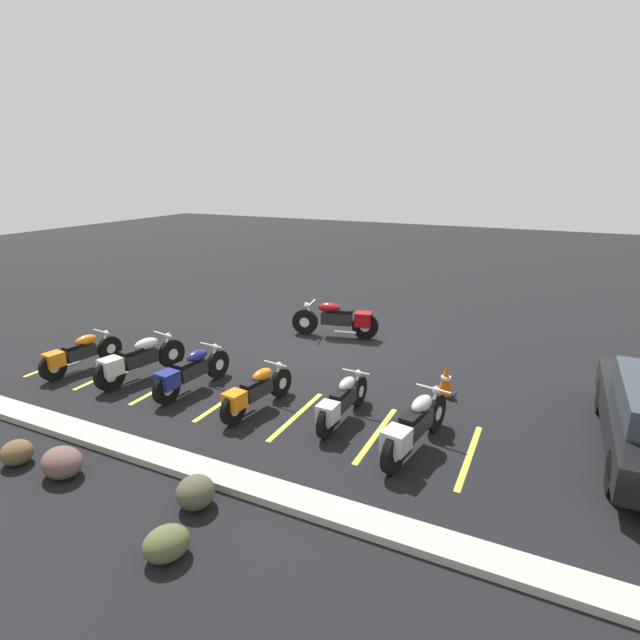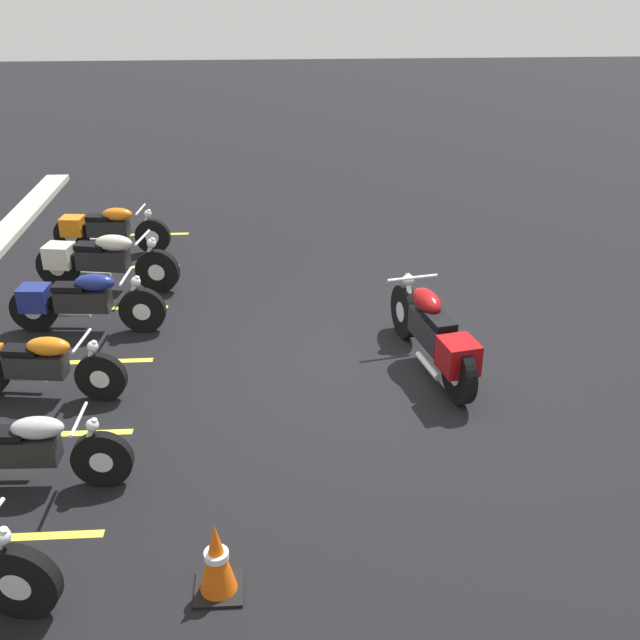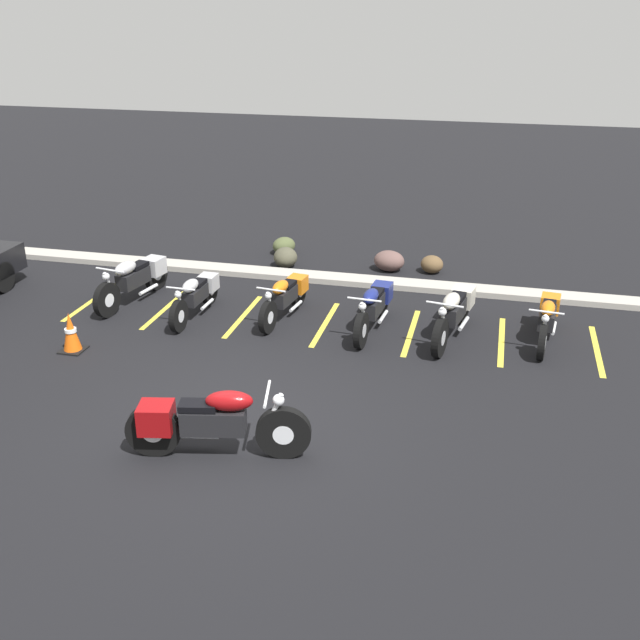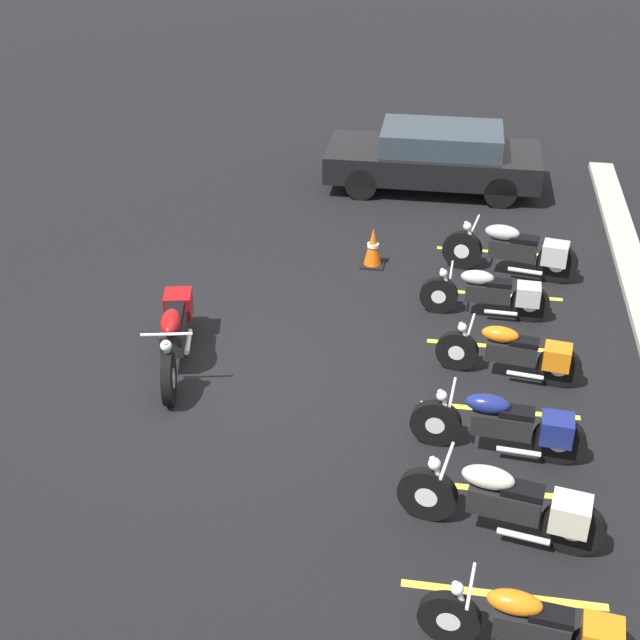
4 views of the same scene
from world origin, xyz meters
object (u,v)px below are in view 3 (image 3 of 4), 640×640
object	(u,v)px
parked_bike_3	(374,306)
parked_bike_5	(547,317)
motorcycle_maroon_featured	(208,422)
landscape_rock_2	(389,261)
landscape_rock_3	(284,246)
landscape_rock_1	(432,264)
traffic_cone	(71,333)
parked_bike_1	(197,294)
parked_bike_4	(454,311)
landscape_rock_0	(285,257)
parked_bike_0	(135,278)
parked_bike_2	(286,296)

from	to	relation	value
parked_bike_3	parked_bike_5	distance (m)	3.05
motorcycle_maroon_featured	landscape_rock_2	xyz separation A→B (m)	(1.17, 7.82, -0.28)
landscape_rock_3	parked_bike_3	bearing A→B (deg)	-53.63
motorcycle_maroon_featured	landscape_rock_1	size ratio (longest dim) A/B	4.81
parked_bike_3	traffic_cone	bearing A→B (deg)	-61.25
parked_bike_1	parked_bike_4	bearing A→B (deg)	94.01
parked_bike_4	landscape_rock_1	distance (m)	3.38
parked_bike_5	landscape_rock_2	xyz separation A→B (m)	(-3.25, 2.98, -0.20)
landscape_rock_0	landscape_rock_3	xyz separation A→B (m)	(-0.30, 0.91, -0.03)
landscape_rock_3	traffic_cone	world-z (taller)	traffic_cone
parked_bike_0	landscape_rock_0	bearing A→B (deg)	148.53
parked_bike_2	landscape_rock_2	xyz separation A→B (m)	(1.49, 3.05, -0.19)
landscape_rock_0	landscape_rock_3	distance (m)	0.96
parked_bike_4	landscape_rock_0	xyz separation A→B (m)	(-3.95, 2.90, -0.25)
parked_bike_0	traffic_cone	bearing A→B (deg)	9.49
parked_bike_4	landscape_rock_1	world-z (taller)	parked_bike_4
motorcycle_maroon_featured	traffic_cone	bearing A→B (deg)	132.74
parked_bike_0	landscape_rock_2	size ratio (longest dim) A/B	3.31
parked_bike_5	landscape_rock_0	xyz separation A→B (m)	(-5.55, 2.68, -0.20)
parked_bike_3	landscape_rock_1	bearing A→B (deg)	172.35
landscape_rock_0	parked_bike_4	bearing A→B (deg)	-36.27
parked_bike_0	parked_bike_3	xyz separation A→B (m)	(4.83, -0.26, -0.03)
motorcycle_maroon_featured	parked_bike_2	bearing A→B (deg)	81.96
parked_bike_4	landscape_rock_0	world-z (taller)	parked_bike_4
parked_bike_3	parked_bike_4	xyz separation A→B (m)	(1.44, 0.01, 0.03)
parked_bike_1	traffic_cone	size ratio (longest dim) A/B	2.87
landscape_rock_2	traffic_cone	bearing A→B (deg)	-130.77
parked_bike_1	landscape_rock_1	bearing A→B (deg)	132.16
landscape_rock_2	landscape_rock_3	bearing A→B (deg)	166.88
landscape_rock_1	landscape_rock_2	bearing A→B (deg)	-174.72
parked_bike_5	landscape_rock_0	world-z (taller)	parked_bike_5
parked_bike_0	traffic_cone	xyz separation A→B (m)	(-0.01, -2.41, -0.15)
parked_bike_0	parked_bike_2	world-z (taller)	parked_bike_0
parked_bike_4	parked_bike_5	size ratio (longest dim) A/B	1.11
motorcycle_maroon_featured	parked_bike_0	distance (m)	5.97
parked_bike_1	parked_bike_4	world-z (taller)	parked_bike_4
parked_bike_0	landscape_rock_2	distance (m)	5.49
parked_bike_1	traffic_cone	xyz separation A→B (m)	(-1.47, -2.00, -0.09)
parked_bike_3	motorcycle_maroon_featured	bearing A→B (deg)	-11.91
parked_bike_3	landscape_rock_1	size ratio (longest dim) A/B	4.28
parked_bike_4	landscape_rock_2	size ratio (longest dim) A/B	3.30
parked_bike_2	landscape_rock_2	world-z (taller)	parked_bike_2
parked_bike_0	landscape_rock_2	bearing A→B (deg)	132.34
parked_bike_4	parked_bike_3	bearing A→B (deg)	-79.30
landscape_rock_1	parked_bike_3	bearing A→B (deg)	-102.38
landscape_rock_2	motorcycle_maroon_featured	bearing A→B (deg)	-98.47
parked_bike_0	parked_bike_2	distance (m)	3.13
parked_bike_4	landscape_rock_1	size ratio (longest dim) A/B	4.50
landscape_rock_0	traffic_cone	distance (m)	5.58
parked_bike_1	traffic_cone	bearing A→B (deg)	-34.52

